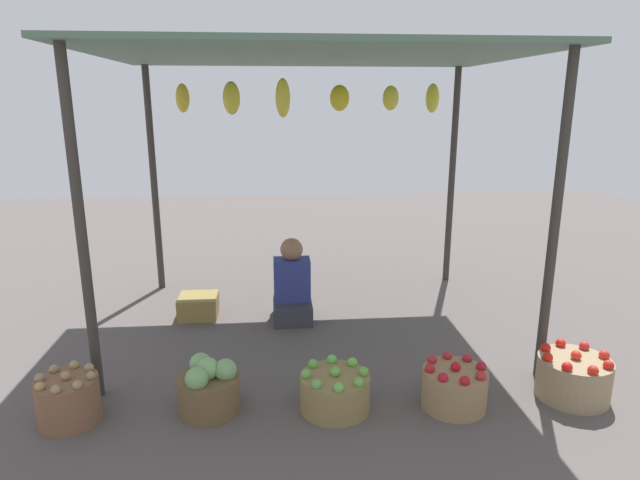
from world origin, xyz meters
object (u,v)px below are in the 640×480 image
wooden_crate_near_vendor (198,306)px  basket_cabbages (209,388)px  basket_potatoes (68,399)px  basket_red_tomatoes (573,377)px  vendor_person (292,288)px  basket_green_apples (335,391)px  basket_red_apples (454,387)px

wooden_crate_near_vendor → basket_cabbages: bearing=-80.3°
basket_potatoes → basket_red_tomatoes: same height
vendor_person → basket_cabbages: (-0.61, -1.53, -0.13)m
wooden_crate_near_vendor → basket_red_tomatoes: bearing=-31.3°
basket_green_apples → basket_red_tomatoes: size_ratio=0.95×
vendor_person → basket_green_apples: 1.60m
basket_red_apples → wooden_crate_near_vendor: 2.60m
basket_red_apples → basket_green_apples: bearing=177.0°
basket_cabbages → basket_potatoes: bearing=-177.0°
vendor_person → basket_red_apples: (1.03, -1.62, -0.16)m
basket_potatoes → basket_cabbages: size_ratio=0.94×
basket_green_apples → basket_potatoes: bearing=179.9°
basket_cabbages → wooden_crate_near_vendor: size_ratio=1.14×
basket_potatoes → basket_cabbages: basket_cabbages is taller
basket_green_apples → wooden_crate_near_vendor: size_ratio=1.29×
basket_red_apples → basket_red_tomatoes: (0.86, 0.05, 0.01)m
basket_red_tomatoes → basket_potatoes: bearing=-179.9°
basket_red_tomatoes → basket_red_apples: bearing=-176.8°
basket_potatoes → basket_green_apples: basket_potatoes is taller
basket_green_apples → basket_red_apples: bearing=-3.0°
basket_green_apples → basket_red_tomatoes: basket_red_tomatoes is taller
vendor_person → basket_potatoes: vendor_person is taller
vendor_person → wooden_crate_near_vendor: vendor_person is taller
vendor_person → basket_red_apples: bearing=-57.5°
basket_cabbages → wooden_crate_near_vendor: (-0.28, 1.66, -0.06)m
vendor_person → basket_cabbages: size_ratio=1.90×
basket_red_tomatoes → wooden_crate_near_vendor: 3.27m
basket_cabbages → basket_red_tomatoes: bearing=-1.0°
basket_potatoes → basket_red_tomatoes: 3.39m
wooden_crate_near_vendor → vendor_person: bearing=-8.1°
vendor_person → basket_cabbages: 1.65m
basket_red_apples → vendor_person: bearing=122.5°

